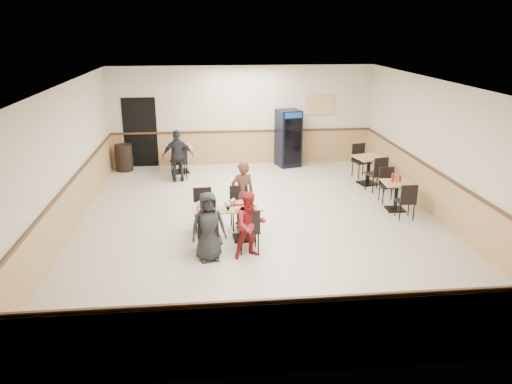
{
  "coord_description": "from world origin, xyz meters",
  "views": [
    {
      "loc": [
        -1.12,
        -10.1,
        4.13
      ],
      "look_at": [
        -0.15,
        -0.5,
        0.89
      ],
      "focal_mm": 35.0,
      "sensor_mm": 36.0,
      "label": 1
    }
  ],
  "objects": [
    {
      "name": "side_table_far_chair_north",
      "position": [
        3.22,
        3.14,
        0.49
      ],
      "size": [
        0.55,
        0.55,
        0.97
      ],
      "primitive_type": null,
      "rotation": [
        0.0,
        0.0,
        0.25
      ],
      "color": "black",
      "rests_on": "ground"
    },
    {
      "name": "side_table_far_chair_south",
      "position": [
        3.22,
        1.91,
        0.49
      ],
      "size": [
        0.55,
        0.55,
        0.97
      ],
      "primitive_type": null,
      "rotation": [
        0.0,
        0.0,
        3.39
      ],
      "color": "black",
      "rests_on": "ground"
    },
    {
      "name": "trash_bin",
      "position": [
        -3.57,
        4.55,
        0.39
      ],
      "size": [
        0.5,
        0.5,
        0.79
      ],
      "primitive_type": "cylinder",
      "color": "black",
      "rests_on": "ground"
    },
    {
      "name": "ground",
      "position": [
        0.0,
        0.0,
        0.0
      ],
      "size": [
        10.0,
        10.0,
        0.0
      ],
      "primitive_type": "plane",
      "color": "beige",
      "rests_on": "ground"
    },
    {
      "name": "lone_diner",
      "position": [
        -1.91,
        3.3,
        0.72
      ],
      "size": [
        0.87,
        0.42,
        1.44
      ],
      "primitive_type": "imported",
      "rotation": [
        0.0,
        0.0,
        3.22
      ],
      "color": "black",
      "rests_on": "ground"
    },
    {
      "name": "tabletop_clutter",
      "position": [
        -0.73,
        -0.89,
        0.75
      ],
      "size": [
        1.2,
        0.64,
        0.12
      ],
      "rotation": [
        0.0,
        0.0,
        0.07
      ],
      "color": "red",
      "rests_on": "main_table"
    },
    {
      "name": "side_table_near",
      "position": [
        3.24,
        0.49,
        0.45
      ],
      "size": [
        0.66,
        0.66,
        0.68
      ],
      "rotation": [
        0.0,
        0.0,
        -0.04
      ],
      "color": "black",
      "rests_on": "ground"
    },
    {
      "name": "side_table_far",
      "position": [
        3.22,
        2.53,
        0.51
      ],
      "size": [
        0.87,
        0.87,
        0.77
      ],
      "rotation": [
        0.0,
        0.0,
        0.25
      ],
      "color": "black",
      "rests_on": "ground"
    },
    {
      "name": "diner_woman_left",
      "position": [
        -1.14,
        -1.68,
        0.66
      ],
      "size": [
        0.71,
        0.53,
        1.31
      ],
      "primitive_type": "imported",
      "rotation": [
        0.0,
        0.0,
        0.2
      ],
      "color": "black",
      "rests_on": "ground"
    },
    {
      "name": "side_table_near_chair_south",
      "position": [
        3.24,
        -0.05,
        0.43
      ],
      "size": [
        0.42,
        0.42,
        0.87
      ],
      "primitive_type": null,
      "rotation": [
        0.0,
        0.0,
        3.1
      ],
      "color": "black",
      "rests_on": "ground"
    },
    {
      "name": "side_table_near_chair_north",
      "position": [
        3.24,
        1.04,
        0.43
      ],
      "size": [
        0.42,
        0.42,
        0.87
      ],
      "primitive_type": null,
      "rotation": [
        0.0,
        0.0,
        -0.04
      ],
      "color": "black",
      "rests_on": "ground"
    },
    {
      "name": "diner_man_opposite",
      "position": [
        -0.38,
        0.02,
        0.7
      ],
      "size": [
        0.57,
        0.44,
        1.4
      ],
      "primitive_type": "imported",
      "rotation": [
        0.0,
        0.0,
        3.35
      ],
      "color": "#4F2D21",
      "rests_on": "ground"
    },
    {
      "name": "back_table_chair_lone",
      "position": [
        -1.91,
        3.57,
        0.5
      ],
      "size": [
        0.55,
        0.55,
        1.0
      ],
      "primitive_type": null,
      "rotation": [
        0.0,
        0.0,
        3.34
      ],
      "color": "black",
      "rests_on": "ground"
    },
    {
      "name": "condiment_caddy",
      "position": [
        3.21,
        0.54,
        0.77
      ],
      "size": [
        0.23,
        0.06,
        0.2
      ],
      "color": "#B00C14",
      "rests_on": "side_table_near"
    },
    {
      "name": "pepsi_cooler",
      "position": [
        1.36,
        4.59,
        0.86
      ],
      "size": [
        0.8,
        0.8,
        1.72
      ],
      "rotation": [
        0.0,
        0.0,
        0.26
      ],
      "color": "black",
      "rests_on": "ground"
    },
    {
      "name": "main_table",
      "position": [
        -0.76,
        -0.83,
        0.48
      ],
      "size": [
        1.39,
        0.77,
        0.72
      ],
      "rotation": [
        0.0,
        0.0,
        0.07
      ],
      "color": "black",
      "rests_on": "ground"
    },
    {
      "name": "back_table",
      "position": [
        -1.91,
        4.2,
        0.53
      ],
      "size": [
        0.87,
        0.87,
        0.79
      ],
      "rotation": [
        0.0,
        0.0,
        0.2
      ],
      "color": "black",
      "rests_on": "ground"
    },
    {
      "name": "diner_woman_right",
      "position": [
        -0.37,
        -1.63,
        0.64
      ],
      "size": [
        0.72,
        0.62,
        1.27
      ],
      "primitive_type": "imported",
      "rotation": [
        0.0,
        0.0,
        0.25
      ],
      "color": "maroon",
      "rests_on": "ground"
    },
    {
      "name": "room_shell",
      "position": [
        1.78,
        2.55,
        0.58
      ],
      "size": [
        10.0,
        10.0,
        10.0
      ],
      "color": "silver",
      "rests_on": "ground"
    },
    {
      "name": "main_chairs",
      "position": [
        -0.81,
        -0.84,
        0.46
      ],
      "size": [
        1.3,
        1.66,
        0.92
      ],
      "rotation": [
        0.0,
        0.0,
        0.07
      ],
      "color": "black",
      "rests_on": "ground"
    }
  ]
}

